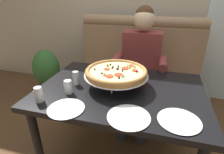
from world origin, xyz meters
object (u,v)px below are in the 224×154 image
shaker_oregano (39,95)px  plate_near_right (179,120)px  plate_far_side (66,108)px  potted_plant (47,72)px  diner_main (140,63)px  plate_near_left (129,116)px  dining_table (121,99)px  shaker_parmesan (68,88)px  shaker_pepper_flakes (76,79)px  pizza (116,72)px  patio_chair (219,52)px  booth_bench (136,79)px

shaker_oregano → plate_near_right: shaker_oregano is taller
plate_far_side → potted_plant: plate_far_side is taller
plate_far_side → diner_main: bearing=71.3°
plate_near_left → diner_main: bearing=93.3°
potted_plant → dining_table: bearing=-33.1°
plate_far_side → shaker_parmesan: bearing=113.2°
plate_near_left → potted_plant: size_ratio=0.36×
plate_far_side → shaker_pepper_flakes: bearing=105.0°
pizza → shaker_pepper_flakes: size_ratio=4.54×
shaker_parmesan → potted_plant: size_ratio=0.14×
pizza → shaker_oregano: size_ratio=4.68×
patio_chair → shaker_oregano: bearing=-125.6°
booth_bench → shaker_parmesan: booth_bench is taller
plate_near_left → patio_chair: size_ratio=0.29×
pizza → plate_far_side: (-0.22, -0.39, -0.10)m
diner_main → shaker_oregano: (-0.54, -0.94, 0.06)m
shaker_parmesan → plate_far_side: bearing=-66.8°
pizza → shaker_parmesan: bearing=-145.9°
diner_main → shaker_pepper_flakes: (-0.42, -0.66, 0.07)m
shaker_oregano → plate_near_left: (0.60, -0.01, -0.03)m
dining_table → shaker_pepper_flakes: (-0.35, -0.03, 0.14)m
patio_chair → plate_near_left: bearing=-114.4°
shaker_pepper_flakes → potted_plant: bearing=136.7°
shaker_oregano → potted_plant: 1.41m
shaker_oregano → plate_near_left: shaker_oregano is taller
shaker_pepper_flakes → shaker_parmesan: bearing=-86.9°
booth_bench → diner_main: bearing=-75.9°
plate_near_left → shaker_parmesan: bearing=160.6°
plate_near_left → potted_plant: bearing=140.1°
dining_table → plate_near_left: (0.12, -0.33, 0.10)m
booth_bench → shaker_pepper_flakes: bearing=-110.8°
dining_table → patio_chair: (1.17, 1.99, -0.12)m
shaker_parmesan → plate_near_right: shaker_parmesan is taller
dining_table → shaker_parmesan: bearing=-154.4°
shaker_oregano → patio_chair: (1.65, 2.31, -0.25)m
shaker_pepper_flakes → plate_near_left: shaker_pepper_flakes is taller
dining_table → plate_near_right: bearing=-35.7°
dining_table → plate_near_left: size_ratio=4.85×
shaker_pepper_flakes → shaker_oregano: bearing=-113.2°
diner_main → plate_near_left: diner_main is taller
plate_near_right → patio_chair: patio_chair is taller
dining_table → plate_near_right: plate_near_right is taller
patio_chair → shaker_parmesan: bearing=-125.2°
diner_main → plate_near_right: bearing=-70.1°
diner_main → plate_near_left: bearing=-86.7°
pizza → patio_chair: pizza is taller
shaker_oregano → plate_near_right: size_ratio=0.43×
dining_table → shaker_oregano: size_ratio=11.83×
patio_chair → plate_near_right: bearing=-108.8°
potted_plant → booth_bench: bearing=4.2°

